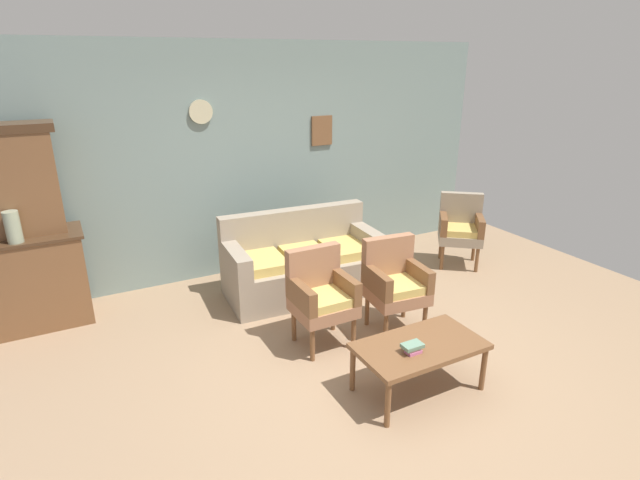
# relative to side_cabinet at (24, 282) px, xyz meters

# --- Properties ---
(ground_plane) EXTENTS (7.68, 7.68, 0.00)m
(ground_plane) POSITION_rel_side_cabinet_xyz_m (2.54, -2.25, -0.47)
(ground_plane) COLOR #997A5B
(wall_back_with_decor) EXTENTS (6.40, 0.09, 2.70)m
(wall_back_with_decor) POSITION_rel_side_cabinet_xyz_m (2.54, 0.38, 0.89)
(wall_back_with_decor) COLOR gray
(wall_back_with_decor) RESTS_ON ground
(side_cabinet) EXTENTS (1.16, 0.55, 0.93)m
(side_cabinet) POSITION_rel_side_cabinet_xyz_m (0.00, 0.00, 0.00)
(side_cabinet) COLOR brown
(side_cabinet) RESTS_ON ground
(cabinet_upper_hutch) EXTENTS (0.99, 0.38, 1.03)m
(cabinet_upper_hutch) POSITION_rel_side_cabinet_xyz_m (0.00, 0.08, 0.98)
(cabinet_upper_hutch) COLOR brown
(cabinet_upper_hutch) RESTS_ON side_cabinet
(vase_on_cabinet) EXTENTS (0.13, 0.13, 0.29)m
(vase_on_cabinet) POSITION_rel_side_cabinet_xyz_m (0.02, -0.17, 0.61)
(vase_on_cabinet) COLOR #9AA689
(vase_on_cabinet) RESTS_ON side_cabinet
(floral_couch) EXTENTS (1.76, 0.91, 0.90)m
(floral_couch) POSITION_rel_side_cabinet_xyz_m (2.72, -0.57, -0.14)
(floral_couch) COLOR gray
(floral_couch) RESTS_ON ground
(armchair_by_doorway) EXTENTS (0.52, 0.49, 0.90)m
(armchair_by_doorway) POSITION_rel_side_cabinet_xyz_m (2.39, -1.62, 0.03)
(armchair_by_doorway) COLOR #9E6B4C
(armchair_by_doorway) RESTS_ON ground
(armchair_near_cabinet) EXTENTS (0.57, 0.54, 0.90)m
(armchair_near_cabinet) POSITION_rel_side_cabinet_xyz_m (3.14, -1.71, 0.03)
(armchair_near_cabinet) COLOR #9E6B4C
(armchair_near_cabinet) RESTS_ON ground
(wingback_chair_by_fireplace) EXTENTS (0.71, 0.71, 0.90)m
(wingback_chair_by_fireplace) POSITION_rel_side_cabinet_xyz_m (4.83, -0.77, 0.03)
(wingback_chair_by_fireplace) COLOR gray
(wingback_chair_by_fireplace) RESTS_ON ground
(coffee_table) EXTENTS (1.00, 0.56, 0.42)m
(coffee_table) POSITION_rel_side_cabinet_xyz_m (2.73, -2.61, -0.09)
(coffee_table) COLOR brown
(coffee_table) RESTS_ON ground
(book_stack_on_table) EXTENTS (0.16, 0.10, 0.07)m
(book_stack_on_table) POSITION_rel_side_cabinet_xyz_m (2.60, -2.68, -0.01)
(book_stack_on_table) COLOR #CD6C99
(book_stack_on_table) RESTS_ON coffee_table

